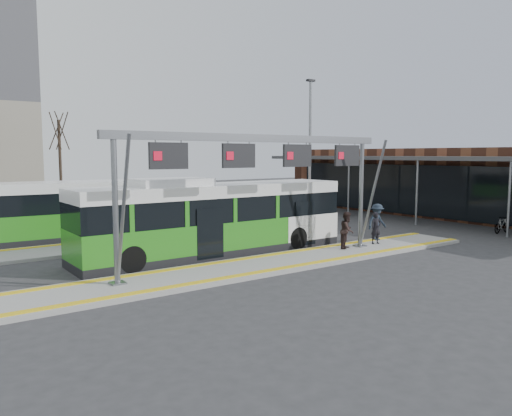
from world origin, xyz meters
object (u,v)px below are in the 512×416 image
Objects in this scene: passenger_c at (377,222)px; gantry at (263,161)px; passenger_b at (347,230)px; hero_bus at (214,219)px; passenger_a at (376,228)px.

gantry is at bearing -172.72° from passenger_c.
passenger_b is 0.92× the size of passenger_c.
hero_bus is 6.86× the size of passenger_c.
hero_bus is at bearing 166.07° from passenger_c.
hero_bus is 8.69m from passenger_c.
gantry reaches higher than hero_bus.
hero_bus is 8.08m from passenger_a.
passenger_b is (5.39, -3.08, -0.60)m from hero_bus.
passenger_c is (0.91, 0.73, 0.15)m from passenger_a.
passenger_a is at bearing -139.73° from passenger_c.
gantry is 5.93m from passenger_b.
passenger_b is at bearing -30.15° from hero_bus.
passenger_a is 0.84× the size of passenger_c.
gantry is at bearing -169.03° from passenger_a.
hero_bus is 8.20× the size of passenger_a.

